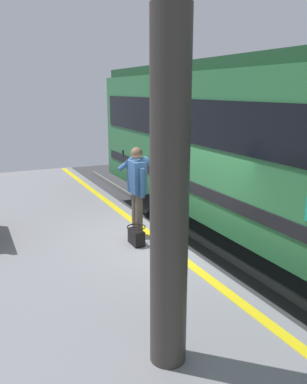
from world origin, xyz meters
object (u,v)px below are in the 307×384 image
train_carriage (292,147)px  passenger (137,185)px  handbag (136,236)px  station_column (169,200)px

train_carriage → passenger: 3.08m
handbag → passenger: bearing=-26.8°
train_carriage → station_column: (-2.51, 3.99, 0.04)m
passenger → station_column: station_column is taller
passenger → train_carriage: bearing=-108.8°
handbag → station_column: bearing=162.9°
handbag → station_column: size_ratio=0.11×
passenger → handbag: size_ratio=4.50×
handbag → train_carriage: bearing=-101.0°
train_carriage → handbag: 3.46m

